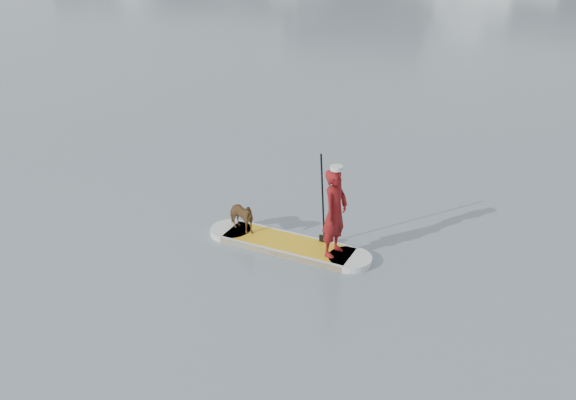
% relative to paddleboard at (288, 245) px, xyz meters
% --- Properties ---
extents(ground, '(140.00, 140.00, 0.00)m').
position_rel_paddleboard_xyz_m(ground, '(-3.86, 2.80, -0.06)').
color(ground, slate).
rests_on(ground, ground).
extents(paddleboard, '(3.29, 1.03, 0.12)m').
position_rel_paddleboard_xyz_m(paddleboard, '(0.00, 0.00, 0.00)').
color(paddleboard, yellow).
rests_on(paddleboard, ground).
extents(paddler, '(0.51, 0.67, 1.65)m').
position_rel_paddleboard_xyz_m(paddler, '(0.92, -0.09, 0.88)').
color(paddler, maroon).
rests_on(paddler, paddleboard).
extents(white_cap, '(0.22, 0.22, 0.07)m').
position_rel_paddleboard_xyz_m(white_cap, '(0.92, -0.09, 1.74)').
color(white_cap, silver).
rests_on(white_cap, paddler).
extents(dog, '(0.83, 0.62, 0.64)m').
position_rel_paddleboard_xyz_m(dog, '(-1.02, 0.09, 0.38)').
color(dog, '#55371D').
rests_on(dog, paddleboard).
extents(paddle, '(0.10, 0.30, 2.00)m').
position_rel_paddleboard_xyz_m(paddle, '(0.59, 0.24, 0.74)').
color(paddle, black).
rests_on(paddle, ground).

